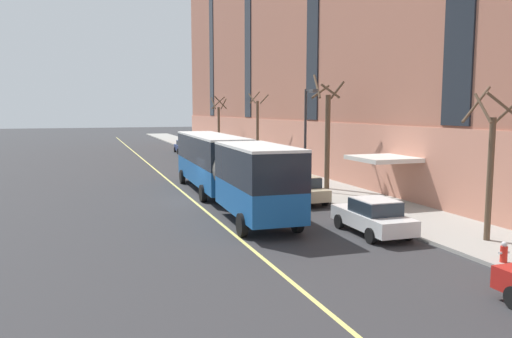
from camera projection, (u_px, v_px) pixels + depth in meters
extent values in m
plane|color=#303033|center=(202.00, 200.00, 29.39)|extent=(260.00, 260.00, 0.00)
cube|color=#9E9B93|center=(314.00, 185.00, 35.01)|extent=(4.57, 160.00, 0.15)
cube|color=tan|center=(365.00, 158.00, 32.66)|extent=(0.14, 110.00, 4.40)
cube|color=silver|center=(384.00, 159.00, 27.88)|extent=(3.20, 3.40, 0.24)
cube|color=#1E232B|center=(248.00, 24.00, 54.44)|extent=(0.10, 2.00, 20.24)
cube|color=#1E232B|center=(211.00, 43.00, 69.93)|extent=(0.10, 2.00, 20.24)
cube|color=#19569E|center=(211.00, 172.00, 32.48)|extent=(2.82, 11.72, 1.34)
cube|color=black|center=(211.00, 149.00, 32.30)|extent=(2.83, 11.72, 1.64)
cube|color=silver|center=(211.00, 136.00, 32.20)|extent=(2.84, 11.72, 0.12)
cube|color=#19232D|center=(194.00, 146.00, 37.87)|extent=(2.28, 0.15, 1.23)
cube|color=orange|center=(194.00, 135.00, 37.79)|extent=(1.74, 0.11, 0.28)
cube|color=black|center=(195.00, 170.00, 38.12)|extent=(2.43, 0.19, 0.24)
cube|color=white|center=(183.00, 167.00, 37.83)|extent=(0.28, 0.07, 0.18)
cube|color=white|center=(206.00, 167.00, 38.34)|extent=(0.28, 0.07, 0.18)
cylinder|color=#595651|center=(236.00, 171.00, 26.38)|extent=(2.38, 1.07, 2.36)
cube|color=#19569E|center=(257.00, 198.00, 22.90)|extent=(2.67, 6.61, 1.34)
cube|color=black|center=(257.00, 166.00, 22.73)|extent=(2.68, 6.61, 1.64)
cube|color=silver|center=(257.00, 146.00, 22.63)|extent=(2.69, 6.61, 0.12)
cylinder|color=black|center=(182.00, 177.00, 36.07)|extent=(0.33, 1.01, 1.00)
cylinder|color=black|center=(216.00, 175.00, 36.80)|extent=(0.33, 1.01, 1.00)
cylinder|color=black|center=(203.00, 193.00, 28.89)|extent=(0.33, 1.01, 1.00)
cylinder|color=black|center=(244.00, 191.00, 29.62)|extent=(0.33, 1.01, 1.00)
cylinder|color=black|center=(242.00, 225.00, 20.93)|extent=(0.33, 1.01, 1.00)
cylinder|color=black|center=(297.00, 221.00, 21.66)|extent=(0.33, 1.01, 1.00)
cube|color=#23603D|center=(196.00, 152.00, 55.92)|extent=(1.94, 4.83, 0.64)
cube|color=#232D38|center=(196.00, 147.00, 55.62)|extent=(1.65, 2.19, 0.56)
cube|color=#23603D|center=(196.00, 144.00, 55.59)|extent=(1.61, 2.10, 0.04)
cylinder|color=black|center=(186.00, 154.00, 57.10)|extent=(0.24, 0.65, 0.64)
cylinder|color=black|center=(201.00, 153.00, 57.62)|extent=(0.24, 0.65, 0.64)
cylinder|color=black|center=(190.00, 156.00, 54.29)|extent=(0.24, 0.65, 0.64)
cylinder|color=black|center=(206.00, 156.00, 54.82)|extent=(0.24, 0.65, 0.64)
cube|color=silver|center=(372.00, 219.00, 21.35)|extent=(1.83, 4.40, 0.64)
cube|color=#232D38|center=(375.00, 207.00, 21.07)|extent=(1.58, 1.99, 0.56)
cube|color=silver|center=(375.00, 200.00, 21.04)|extent=(1.54, 1.91, 0.04)
cylinder|color=black|center=(339.00, 221.00, 22.41)|extent=(0.23, 0.64, 0.64)
cylinder|color=black|center=(373.00, 219.00, 22.93)|extent=(0.23, 0.64, 0.64)
cylinder|color=black|center=(371.00, 236.00, 19.85)|extent=(0.23, 0.64, 0.64)
cylinder|color=black|center=(408.00, 233.00, 20.37)|extent=(0.23, 0.64, 0.64)
cube|color=navy|center=(184.00, 148.00, 62.17)|extent=(2.03, 4.68, 0.64)
cube|color=#232D38|center=(184.00, 143.00, 61.88)|extent=(1.71, 2.14, 0.56)
cube|color=navy|center=(184.00, 141.00, 61.85)|extent=(1.67, 2.04, 0.04)
cylinder|color=black|center=(175.00, 150.00, 63.31)|extent=(0.24, 0.65, 0.64)
cylinder|color=black|center=(189.00, 149.00, 63.83)|extent=(0.24, 0.65, 0.64)
cylinder|color=black|center=(178.00, 151.00, 60.59)|extent=(0.24, 0.65, 0.64)
cylinder|color=black|center=(193.00, 151.00, 61.11)|extent=(0.24, 0.65, 0.64)
cube|color=#BCAD89|center=(301.00, 191.00, 28.72)|extent=(1.76, 4.24, 0.64)
cube|color=#232D38|center=(303.00, 182.00, 28.45)|extent=(1.54, 1.91, 0.56)
cube|color=#BCAD89|center=(303.00, 176.00, 28.41)|extent=(1.50, 1.83, 0.04)
cylinder|color=black|center=(279.00, 194.00, 29.71)|extent=(0.22, 0.64, 0.64)
cylinder|color=black|center=(305.00, 193.00, 30.27)|extent=(0.22, 0.64, 0.64)
cylinder|color=black|center=(297.00, 202.00, 27.25)|extent=(0.22, 0.64, 0.64)
cylinder|color=black|center=(325.00, 200.00, 27.81)|extent=(0.22, 0.64, 0.64)
cube|color=#BCAD89|center=(206.00, 157.00, 50.19)|extent=(1.92, 4.84, 0.64)
cube|color=#232D38|center=(207.00, 151.00, 49.89)|extent=(1.63, 2.20, 0.56)
cube|color=#BCAD89|center=(207.00, 148.00, 49.86)|extent=(1.60, 2.10, 0.04)
cylinder|color=black|center=(194.00, 159.00, 51.30)|extent=(0.24, 0.65, 0.64)
cylinder|color=black|center=(211.00, 158.00, 51.91)|extent=(0.24, 0.65, 0.64)
cylinder|color=black|center=(202.00, 161.00, 48.54)|extent=(0.24, 0.65, 0.64)
cylinder|color=black|center=(219.00, 161.00, 49.15)|extent=(0.24, 0.65, 0.64)
cube|color=#BCAD89|center=(233.00, 167.00, 41.12)|extent=(1.88, 4.77, 0.64)
cube|color=#232D38|center=(234.00, 160.00, 40.83)|extent=(1.60, 2.17, 0.56)
cube|color=#BCAD89|center=(234.00, 156.00, 40.79)|extent=(1.56, 2.07, 0.04)
cylinder|color=black|center=(219.00, 169.00, 42.29)|extent=(0.24, 0.65, 0.64)
cylinder|color=black|center=(239.00, 168.00, 42.80)|extent=(0.24, 0.65, 0.64)
cylinder|color=black|center=(228.00, 173.00, 39.51)|extent=(0.24, 0.65, 0.64)
cylinder|color=black|center=(248.00, 172.00, 40.03)|extent=(0.24, 0.65, 0.64)
cylinder|color=brown|center=(490.00, 179.00, 19.59)|extent=(0.24, 0.24, 4.87)
cylinder|color=brown|center=(508.00, 110.00, 19.42)|extent=(0.23, 1.36, 1.01)
cylinder|color=brown|center=(476.00, 104.00, 19.91)|extent=(1.63, 0.42, 1.48)
cylinder|color=brown|center=(483.00, 108.00, 19.14)|extent=(0.20, 1.06, 1.17)
cylinder|color=brown|center=(506.00, 108.00, 18.48)|extent=(1.61, 0.48, 1.21)
cylinder|color=brown|center=(327.00, 142.00, 32.57)|extent=(0.33, 0.33, 6.13)
cylinder|color=brown|center=(337.00, 90.00, 32.48)|extent=(0.32, 1.49, 1.13)
cylinder|color=brown|center=(320.00, 92.00, 32.78)|extent=(1.52, 0.58, 0.96)
cylinder|color=brown|center=(317.00, 86.00, 32.05)|extent=(0.46, 1.61, 1.58)
cylinder|color=brown|center=(330.00, 91.00, 31.59)|extent=(1.29, 0.47, 0.96)
cylinder|color=brown|center=(258.00, 134.00, 45.65)|extent=(0.25, 0.25, 5.98)
cylinder|color=brown|center=(264.00, 99.00, 45.61)|extent=(0.36, 1.46, 0.82)
cylinder|color=brown|center=(255.00, 97.00, 45.67)|extent=(1.06, 0.33, 1.11)
cylinder|color=brown|center=(252.00, 98.00, 44.97)|extent=(0.36, 1.22, 0.93)
cylinder|color=brown|center=(219.00, 131.00, 58.74)|extent=(0.29, 0.29, 5.50)
cylinder|color=brown|center=(224.00, 104.00, 58.71)|extent=(0.42, 1.39, 1.23)
cylinder|color=brown|center=(218.00, 103.00, 59.10)|extent=(1.61, 0.41, 1.49)
cylinder|color=brown|center=(213.00, 103.00, 58.08)|extent=(0.30, 1.39, 1.38)
cylinder|color=brown|center=(221.00, 103.00, 57.69)|extent=(1.55, 0.24, 1.53)
cylinder|color=#2D2D30|center=(305.00, 140.00, 32.06)|extent=(0.16, 0.16, 6.47)
cylinder|color=#2D2D30|center=(310.00, 90.00, 31.18)|extent=(0.10, 1.10, 0.10)
cube|color=#3D3D3F|center=(313.00, 91.00, 30.67)|extent=(0.36, 0.60, 0.20)
cylinder|color=red|center=(504.00, 254.00, 16.94)|extent=(0.24, 0.24, 0.55)
sphere|color=silver|center=(504.00, 244.00, 16.90)|extent=(0.20, 0.20, 0.20)
cylinder|color=silver|center=(500.00, 253.00, 16.88)|extent=(0.10, 0.09, 0.09)
cylinder|color=silver|center=(508.00, 252.00, 16.98)|extent=(0.10, 0.09, 0.09)
cube|color=#E0D66B|center=(184.00, 193.00, 32.03)|extent=(0.16, 140.00, 0.01)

